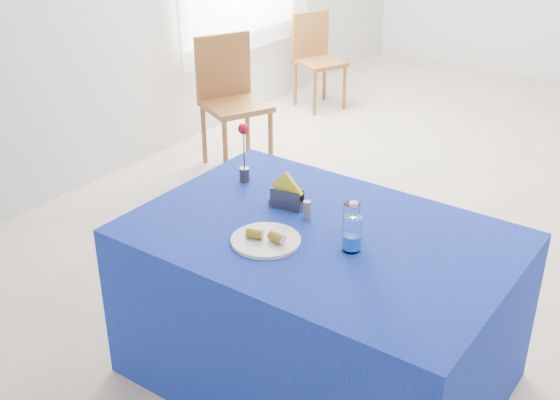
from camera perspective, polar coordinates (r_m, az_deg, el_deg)
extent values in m
plane|color=beige|center=(4.78, 14.88, -1.82)|extent=(7.00, 7.00, 0.00)
cylinder|color=silver|center=(2.89, -1.16, -3.30)|extent=(0.29, 0.29, 0.01)
cylinder|color=white|center=(2.96, 5.81, -1.45)|extent=(0.07, 0.07, 0.13)
cylinder|color=slate|center=(3.21, 0.45, 0.63)|extent=(0.03, 0.03, 0.08)
cylinder|color=slate|center=(3.05, 2.21, -0.82)|extent=(0.03, 0.03, 0.08)
cube|color=navy|center=(3.18, 3.19, -8.59)|extent=(1.60, 1.10, 0.76)
cylinder|color=white|center=(2.82, 5.89, -2.72)|extent=(0.07, 0.07, 0.15)
cylinder|color=blue|center=(2.84, 5.85, -3.34)|extent=(0.08, 0.08, 0.06)
cylinder|color=white|center=(2.77, 5.98, -0.92)|extent=(0.03, 0.03, 0.05)
cylinder|color=silver|center=(2.76, 6.01, -0.33)|extent=(0.04, 0.04, 0.01)
cube|color=#3B3A40|center=(3.16, 0.57, -0.28)|extent=(0.16, 0.08, 0.03)
cube|color=#3A3A3F|center=(3.13, 0.36, -0.01)|extent=(0.15, 0.03, 0.09)
cube|color=#35353A|center=(3.17, 0.78, 0.35)|extent=(0.15, 0.03, 0.09)
cube|color=yellow|center=(3.13, 0.58, 0.90)|extent=(0.16, 0.02, 0.16)
cylinder|color=#28272D|center=(3.40, -2.90, 2.07)|extent=(0.05, 0.05, 0.07)
cylinder|color=#175C1B|center=(3.36, -2.94, 3.86)|extent=(0.01, 0.01, 0.22)
sphere|color=red|center=(3.31, -2.99, 5.80)|extent=(0.05, 0.05, 0.05)
cylinder|color=brown|center=(5.13, -4.47, 4.03)|extent=(0.04, 0.04, 0.47)
cylinder|color=brown|center=(5.29, -0.77, 4.83)|extent=(0.04, 0.04, 0.47)
cylinder|color=brown|center=(5.45, -6.20, 5.35)|extent=(0.04, 0.04, 0.47)
cylinder|color=brown|center=(5.60, -2.66, 6.08)|extent=(0.04, 0.04, 0.47)
cube|color=brown|center=(5.28, -3.60, 7.64)|extent=(0.58, 0.58, 0.04)
cube|color=brown|center=(5.37, -4.65, 10.82)|extent=(0.22, 0.42, 0.48)
cylinder|color=brown|center=(6.45, 2.84, 8.63)|extent=(0.03, 0.03, 0.41)
cylinder|color=brown|center=(6.64, 5.25, 9.07)|extent=(0.03, 0.03, 0.41)
cylinder|color=brown|center=(6.72, 1.25, 9.40)|extent=(0.03, 0.03, 0.41)
cylinder|color=brown|center=(6.89, 3.61, 9.81)|extent=(0.03, 0.03, 0.41)
cube|color=brown|center=(6.61, 3.29, 11.07)|extent=(0.51, 0.51, 0.04)
cube|color=brown|center=(6.69, 2.48, 13.28)|extent=(0.19, 0.37, 0.42)
cylinder|color=gold|center=(2.88, -2.07, -2.74)|extent=(0.08, 0.06, 0.04)
cylinder|color=beige|center=(2.88, -1.44, -2.84)|extent=(0.01, 0.03, 0.03)
cylinder|color=gold|center=(2.86, -0.28, -3.06)|extent=(0.07, 0.05, 0.04)
cylinder|color=beige|center=(2.84, 0.22, -3.29)|extent=(0.01, 0.03, 0.03)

